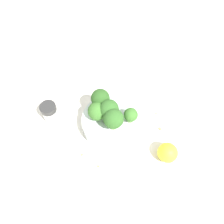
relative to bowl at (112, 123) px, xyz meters
name	(u,v)px	position (x,y,z in m)	size (l,w,h in m)	color
ground_plane	(112,127)	(0.00, 0.00, -0.02)	(3.00, 3.00, 0.00)	silver
bowl	(112,123)	(0.00, 0.00, 0.00)	(0.15, 0.15, 0.04)	silver
broccoli_floret_0	(108,110)	(0.00, 0.01, 0.06)	(0.05, 0.05, 0.06)	#84AD66
broccoli_floret_1	(131,115)	(0.02, -0.04, 0.05)	(0.03, 0.03, 0.05)	#84AD66
broccoli_floret_2	(97,111)	(-0.02, 0.03, 0.05)	(0.05, 0.05, 0.05)	#7A9E5B
broccoli_floret_3	(100,99)	(0.02, 0.04, 0.06)	(0.05, 0.05, 0.06)	#84AD66
broccoli_floret_4	(113,119)	(-0.02, -0.01, 0.06)	(0.05, 0.05, 0.06)	#8EB770
pepper_shaker	(51,114)	(-0.07, 0.14, 0.01)	(0.04, 0.04, 0.07)	silver
lemon_wedge	(168,152)	(0.00, -0.16, 0.00)	(0.05, 0.05, 0.05)	yellow
almond_crumb_0	(82,155)	(-0.11, 0.02, -0.02)	(0.01, 0.00, 0.01)	tan
almond_crumb_1	(98,166)	(-0.11, -0.03, -0.02)	(0.01, 0.00, 0.01)	#AD7F4C
almond_crumb_2	(160,128)	(0.06, -0.11, -0.02)	(0.01, 0.01, 0.01)	#AD7F4C
almond_crumb_3	(83,115)	(-0.01, 0.09, -0.02)	(0.01, 0.00, 0.01)	#AD7F4C
almond_crumb_4	(156,113)	(0.10, -0.08, -0.02)	(0.01, 0.00, 0.01)	tan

